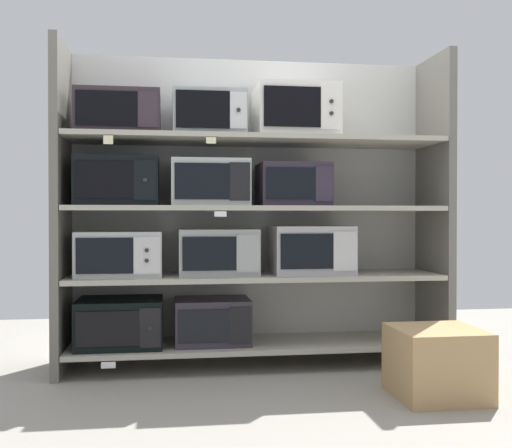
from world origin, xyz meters
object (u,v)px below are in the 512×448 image
microwave_6 (209,183)px  microwave_7 (293,185)px  microwave_10 (295,112)px  microwave_8 (119,114)px  microwave_4 (312,250)px  microwave_9 (209,115)px  microwave_2 (120,254)px  microwave_5 (118,182)px  microwave_0 (120,322)px  microwave_1 (212,321)px  microwave_3 (218,252)px  shipping_carton (437,363)px

microwave_6 → microwave_7: bearing=0.0°
microwave_10 → microwave_6: bearing=-180.0°
microwave_6 → microwave_8: bearing=-180.0°
microwave_4 → microwave_9: bearing=-180.0°
microwave_2 → microwave_6: size_ratio=1.08×
microwave_5 → microwave_4: bearing=0.0°
microwave_0 → microwave_7: bearing=-0.0°
microwave_2 → microwave_8: microwave_8 is taller
microwave_1 → microwave_2: microwave_2 is taller
microwave_7 → microwave_5: bearing=-180.0°
microwave_1 → microwave_4: bearing=-0.0°
microwave_3 → microwave_6: size_ratio=1.03×
microwave_6 → microwave_8: microwave_8 is taller
microwave_10 → microwave_7: bearing=179.4°
microwave_2 → microwave_7: microwave_7 is taller
microwave_5 → microwave_10: size_ratio=0.97×
microwave_3 → microwave_10: bearing=-0.0°
microwave_9 → shipping_carton: size_ratio=1.01×
microwave_1 → microwave_3: size_ratio=0.95×
microwave_4 → microwave_8: microwave_8 is taller
microwave_8 → shipping_carton: size_ratio=1.14×
microwave_9 → microwave_10: 0.54m
microwave_0 → microwave_4: size_ratio=1.01×
microwave_5 → microwave_9: size_ratio=1.10×
microwave_0 → microwave_5: size_ratio=1.05×
microwave_10 → shipping_carton: microwave_10 is taller
microwave_4 → microwave_6: 0.76m
microwave_8 → microwave_9: microwave_9 is taller
microwave_0 → shipping_carton: (1.65, -0.80, -0.11)m
microwave_0 → microwave_9: (0.53, -0.00, 1.26)m
microwave_3 → shipping_carton: microwave_3 is taller
microwave_0 → microwave_5: (-0.01, -0.00, 0.85)m
microwave_0 → microwave_3: (0.59, 0.00, 0.42)m
microwave_10 → microwave_3: bearing=180.0°
microwave_1 → shipping_carton: 1.36m
microwave_6 → microwave_10: microwave_10 is taller
shipping_carton → microwave_5: bearing=154.3°
microwave_10 → microwave_9: bearing=-180.0°
microwave_7 → microwave_2: bearing=-180.0°
microwave_4 → shipping_carton: bearing=-59.6°
microwave_0 → microwave_8: size_ratio=1.02×
microwave_4 → microwave_7: microwave_7 is taller
microwave_0 → microwave_1: microwave_0 is taller
microwave_2 → microwave_5: microwave_5 is taller
microwave_0 → microwave_2: bearing=-171.5°
microwave_3 → microwave_9: bearing=-179.5°
microwave_4 → microwave_5: 1.26m
microwave_6 → microwave_0: bearing=180.0°
microwave_4 → microwave_5: microwave_5 is taller
microwave_1 → microwave_9: microwave_9 is taller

